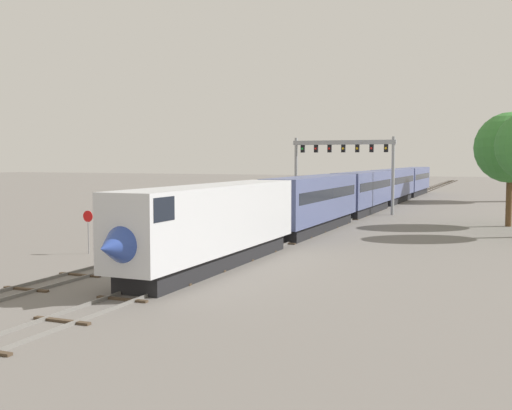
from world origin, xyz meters
name	(u,v)px	position (x,y,z in m)	size (l,w,h in m)	color
ground_plane	(155,274)	(0.00, 0.00, 0.00)	(400.00, 400.00, 0.00)	slate
track_main	(391,203)	(2.00, 60.00, 0.07)	(2.60, 200.00, 0.16)	slate
track_near	(313,212)	(-3.50, 40.00, 0.07)	(2.60, 160.00, 0.16)	slate
passenger_train	(365,191)	(2.00, 42.59, 2.61)	(3.04, 98.01, 4.80)	silver
signal_gantry	(343,157)	(-0.25, 41.26, 6.49)	(12.10, 0.49, 8.79)	#999BA0
stop_sign	(88,226)	(-8.00, 4.59, 1.87)	(0.76, 0.08, 2.88)	gray
trackside_tree_left	(511,148)	(17.68, 33.35, 7.33)	(6.56, 6.56, 10.64)	brown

